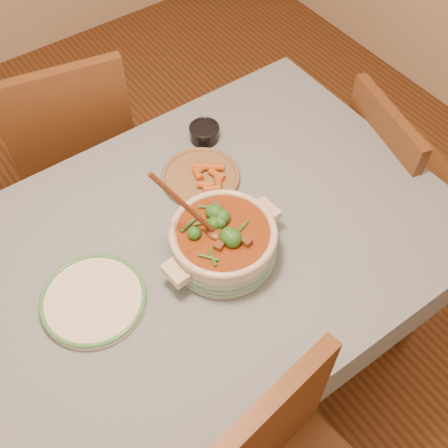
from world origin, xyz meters
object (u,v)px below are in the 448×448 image
dining_table (184,269)px  fried_plate (201,176)px  chair_right (392,177)px  white_plate (93,300)px  condiment_bowl (204,132)px  chair_far (72,140)px  stew_casserole (223,240)px

dining_table → fried_plate: 0.31m
dining_table → chair_right: size_ratio=1.93×
white_plate → condiment_bowl: 0.70m
condiment_bowl → chair_far: size_ratio=0.13×
stew_casserole → white_plate: size_ratio=1.07×
white_plate → chair_far: bearing=70.5°
fried_plate → chair_far: bearing=107.8°
condiment_bowl → chair_far: 0.62m
dining_table → white_plate: white_plate is taller
condiment_bowl → chair_far: bearing=123.9°
condiment_bowl → white_plate: bearing=-150.2°
chair_far → fried_plate: bearing=120.0°
fried_plate → chair_far: size_ratio=0.33×
dining_table → fried_plate: (0.20, 0.20, 0.11)m
chair_far → chair_right: bearing=149.9°
chair_far → dining_table: bearing=101.9°
stew_casserole → chair_far: 0.95m
dining_table → condiment_bowl: size_ratio=13.23×
dining_table → fried_plate: bearing=44.9°
white_plate → chair_right: size_ratio=0.41×
white_plate → fried_plate: (0.49, 0.20, 0.00)m
fried_plate → white_plate: bearing=-157.9°
fried_plate → chair_far: 0.69m
stew_casserole → condiment_bowl: size_ratio=3.05×
stew_casserole → condiment_bowl: (0.23, 0.43, -0.05)m
stew_casserole → condiment_bowl: 0.49m
dining_table → stew_casserole: (0.09, -0.08, 0.17)m
stew_casserole → chair_far: (-0.09, 0.91, -0.28)m
chair_right → white_plate: bearing=102.5°
dining_table → chair_far: chair_far is taller
stew_casserole → chair_right: stew_casserole is taller
white_plate → chair_right: chair_right is taller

